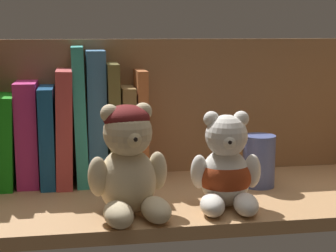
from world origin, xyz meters
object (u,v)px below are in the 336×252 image
Objects in this scene: teddy_bear_smaller at (226,170)px; book_8 at (80,114)px; book_11 at (127,132)px; teddy_bear_larger at (129,164)px; book_12 at (140,124)px; book_10 at (113,121)px; book_7 at (65,125)px; book_5 at (29,132)px; book_6 at (48,134)px; book_4 at (7,139)px; pillar_candle at (259,161)px; book_9 at (97,116)px.

book_8 is at bearing 137.91° from teddy_bear_smaller.
teddy_bear_larger is (-1.72, -20.15, -0.58)cm from book_11.
book_12 is 20.66cm from teddy_bear_larger.
book_10 is 1.25× the size of book_11.
book_11 is (10.80, 0.00, -1.59)cm from book_7.
book_5 is 14.57cm from book_10.
book_7 is 22.21cm from teddy_bear_larger.
book_7 is at bearing 180.00° from book_10.
book_10 reaches higher than book_6.
teddy_bear_larger reaches higher than book_4.
book_4 is 13.00cm from book_8.
book_4 is at bearing 167.66° from pillar_candle.
teddy_bear_smaller is at bearing -51.20° from book_10.
book_5 is 1.09× the size of teddy_bear_larger.
book_12 is (4.79, 0.00, -0.61)cm from book_10.
book_5 reaches higher than teddy_bear_larger.
pillar_candle is (22.93, 11.01, -3.23)cm from teddy_bear_larger.
book_8 reaches higher than book_7.
book_6 is at bearing 180.00° from book_10.
teddy_bear_smaller is (14.47, 1.24, -1.93)cm from teddy_bear_larger.
book_8 reaches higher than book_11.
book_11 is (5.33, 0.00, -3.14)cm from book_9.
book_4 reaches higher than pillar_candle.
book_6 is 0.72× the size of book_8.
book_8 is at bearing 0.00° from book_5.
book_7 is 1.02× the size of book_12.
book_5 is at bearing 166.53° from pillar_candle.
book_12 reaches higher than book_6.
book_8 is at bearing 107.82° from teddy_bear_larger.
book_11 is at bearing 0.00° from book_9.
book_9 is at bearing -180.00° from book_11.
teddy_bear_larger is (-4.05, -20.15, -2.02)cm from book_12.
book_4 is 15.67cm from book_9.
book_5 is 6.23cm from book_7.
book_4 is 9.99cm from book_7.
book_8 is 31.65cm from pillar_candle.
book_6 is 1.04× the size of teddy_bear_larger.
book_12 is (13.13, -0.00, -0.16)cm from book_7.
book_10 is at bearing 0.00° from book_4.
book_5 is 9.23cm from book_8.
book_11 reaches higher than pillar_candle.
book_8 is at bearing 180.00° from book_11.
book_6 is at bearing -180.00° from book_7.
book_4 is at bearing -180.00° from book_11.
book_9 is at bearing 133.71° from teddy_bear_smaller.
book_6 is 0.82× the size of book_10.
book_11 is at bearing 0.00° from book_8.
book_6 is 0.87× the size of book_12.
book_8 is 2.88cm from book_9.
book_9 is 3.08cm from book_10.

